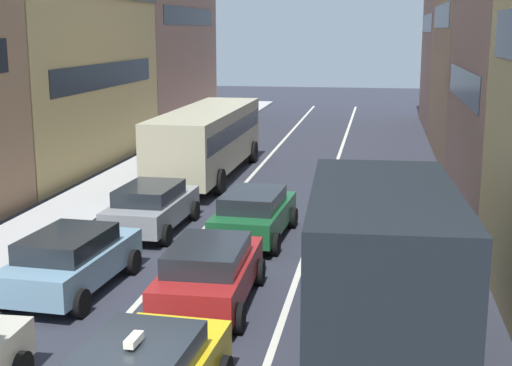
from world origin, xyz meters
TOP-DOWN VIEW (x-y plane):
  - sidewalk_left at (-6.70, 20.00)m, footprint 2.60×64.00m
  - lane_stripe_left at (-1.70, 20.00)m, footprint 0.16×60.00m
  - lane_stripe_right at (1.70, 20.00)m, footprint 0.16×60.00m
  - building_row_left at (-12.00, 23.43)m, footprint 7.20×43.90m
  - removalist_box_truck at (3.70, 3.60)m, footprint 2.98×7.80m
  - sedan_centre_lane_second at (-0.05, 6.08)m, footprint 2.12×4.33m
  - wagon_left_lane_second at (-3.49, 6.37)m, footprint 2.27×4.40m
  - hatchback_centre_lane_third at (0.04, 11.44)m, footprint 2.23×4.38m
  - sedan_left_lane_third at (-3.24, 11.78)m, footprint 2.17×4.35m
  - sedan_right_lane_behind_truck at (3.28, 10.35)m, footprint 2.22×4.38m
  - bus_mid_queue_primary at (-3.49, 20.21)m, footprint 2.88×10.53m

SIDE VIEW (x-z plane):
  - lane_stripe_left at x=-1.70m, z-range 0.00..0.01m
  - lane_stripe_right at x=1.70m, z-range 0.00..0.01m
  - sidewalk_left at x=-6.70m, z-range 0.00..0.14m
  - sedan_centre_lane_second at x=-0.05m, z-range 0.05..1.54m
  - wagon_left_lane_second at x=-3.49m, z-range 0.05..1.54m
  - hatchback_centre_lane_third at x=0.04m, z-range 0.05..1.54m
  - sedan_left_lane_third at x=-3.24m, z-range 0.05..1.54m
  - sedan_right_lane_behind_truck at x=3.28m, z-range 0.05..1.54m
  - bus_mid_queue_primary at x=-3.49m, z-range 0.31..3.21m
  - removalist_box_truck at x=3.70m, z-range 0.18..3.76m
  - building_row_left at x=-12.00m, z-range -1.14..11.84m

